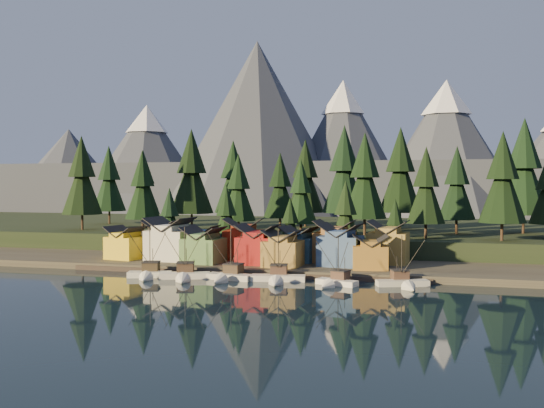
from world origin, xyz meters
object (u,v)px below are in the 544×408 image
(house_front_1, at_px, (170,238))
(house_back_1, at_px, (203,241))
(boat_2, at_px, (184,269))
(boat_5, at_px, (335,275))
(boat_3, at_px, (227,269))
(house_back_0, at_px, (162,237))
(boat_1, at_px, (148,267))
(boat_6, at_px, (404,277))
(house_front_0, at_px, (125,242))
(boat_4, at_px, (277,272))

(house_front_1, distance_m, house_back_1, 8.46)
(boat_2, relative_size, house_front_1, 1.14)
(boat_5, bearing_deg, boat_3, -161.29)
(boat_3, height_order, house_back_0, boat_3)
(boat_5, distance_m, house_front_1, 46.35)
(house_front_1, bearing_deg, boat_1, -75.24)
(boat_2, distance_m, boat_5, 31.46)
(house_back_0, bearing_deg, boat_6, -21.57)
(boat_3, height_order, house_back_1, boat_3)
(house_front_1, bearing_deg, boat_6, -10.55)
(boat_2, bearing_deg, house_front_1, 103.79)
(boat_3, bearing_deg, boat_1, -168.20)
(boat_3, bearing_deg, boat_6, 10.34)
(boat_5, height_order, house_back_1, house_back_1)
(boat_2, xyz_separation_m, house_back_1, (-5.11, 23.47, 3.46))
(house_back_0, bearing_deg, boat_5, -28.56)
(boat_5, height_order, house_front_0, house_front_0)
(boat_3, height_order, boat_4, boat_3)
(boat_2, relative_size, house_back_1, 1.50)
(boat_1, distance_m, boat_4, 27.65)
(boat_1, height_order, boat_3, boat_3)
(house_front_0, relative_size, house_front_1, 0.87)
(boat_6, distance_m, house_back_0, 64.34)
(boat_3, height_order, boat_5, boat_3)
(boat_1, bearing_deg, house_back_1, 68.06)
(boat_5, bearing_deg, boat_6, 30.00)
(boat_2, xyz_separation_m, boat_6, (44.66, 2.64, -0.29))
(boat_1, height_order, boat_6, boat_1)
(boat_4, bearing_deg, house_front_0, 151.25)
(boat_2, distance_m, house_back_1, 24.26)
(boat_5, distance_m, house_back_1, 43.41)
(boat_4, relative_size, house_back_1, 1.55)
(boat_4, bearing_deg, boat_3, 175.59)
(boat_4, bearing_deg, boat_1, 175.16)
(boat_1, xyz_separation_m, boat_5, (39.45, 0.66, -0.29))
(boat_6, relative_size, house_front_1, 1.05)
(boat_5, distance_m, house_back_0, 53.00)
(house_back_0, distance_m, house_back_1, 10.97)
(house_back_1, bearing_deg, boat_5, -33.56)
(boat_4, distance_m, house_back_1, 33.02)
(boat_5, bearing_deg, house_back_1, 167.94)
(boat_6, relative_size, house_front_0, 1.20)
(boat_1, bearing_deg, boat_3, -10.85)
(boat_3, bearing_deg, house_back_1, 129.95)
(boat_5, bearing_deg, house_back_0, 174.31)
(boat_1, distance_m, house_front_1, 18.89)
(boat_1, xyz_separation_m, house_back_1, (2.88, 23.76, 3.36))
(boat_6, bearing_deg, house_front_0, 148.74)
(boat_4, distance_m, house_front_1, 35.00)
(boat_4, xyz_separation_m, house_front_1, (-30.81, 15.91, 4.76))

